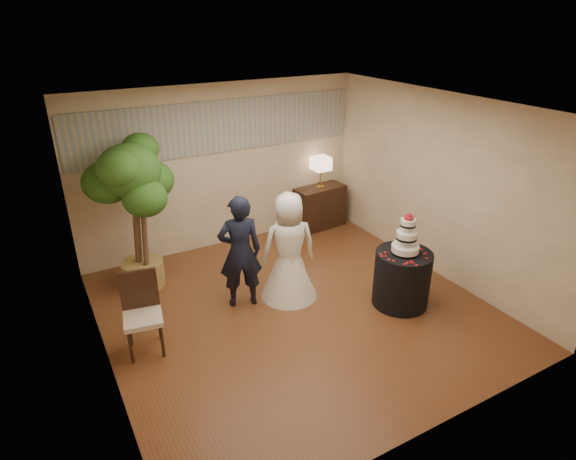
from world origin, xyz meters
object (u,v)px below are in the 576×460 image
bride (289,247)px  cake_table (402,278)px  console (320,207)px  side_chair (143,316)px  wedding_cake (407,234)px  groom (240,252)px  table_lamp (321,172)px  ficus_tree (135,215)px

bride → cake_table: size_ratio=1.98×
cake_table → console: bearing=81.1°
side_chair → console: bearing=38.8°
wedding_cake → cake_table: bearing=0.0°
bride → wedding_cake: size_ratio=2.72×
groom → bride: (0.69, -0.14, -0.02)m
table_lamp → wedding_cake: bearing=-98.9°
console → side_chair: side_chair is taller
bride → ficus_tree: (-1.78, 1.34, 0.36)m
table_lamp → ficus_tree: (-3.50, -0.52, 0.06)m
groom → bride: bearing=-177.4°
table_lamp → ficus_tree: ficus_tree is taller
cake_table → ficus_tree: ficus_tree is taller
groom → side_chair: groom is taller
ficus_tree → side_chair: size_ratio=2.26×
ficus_tree → bride: bearing=-36.8°
bride → ficus_tree: bearing=-23.3°
console → side_chair: size_ratio=0.95×
groom → side_chair: (-1.46, -0.40, -0.31)m
groom → cake_table: size_ratio=2.03×
wedding_cake → bride: bearing=143.1°
bride → side_chair: bearing=20.2°
console → groom: bearing=-149.5°
bride → ficus_tree: size_ratio=0.69×
groom → side_chair: bearing=29.6°
groom → ficus_tree: bearing=-33.0°
cake_table → ficus_tree: bearing=143.1°
wedding_cake → side_chair: size_ratio=0.57×
groom → bride: size_ratio=1.03×
table_lamp → ficus_tree: bearing=-171.5°
wedding_cake → ficus_tree: ficus_tree is taller
console → table_lamp: 0.70m
bride → cake_table: bearing=156.6°
console → side_chair: (-3.87, -2.11, 0.11)m
cake_table → ficus_tree: (-3.06, 2.30, 0.76)m
console → bride: bearing=-137.7°
cake_table → side_chair: 3.51m
groom → bride: groom is taller
groom → cake_table: 2.30m
cake_table → wedding_cake: wedding_cake is taller
ficus_tree → side_chair: ficus_tree is taller
wedding_cake → table_lamp: bearing=81.1°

